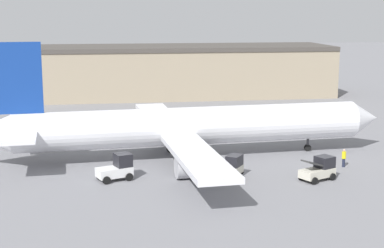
% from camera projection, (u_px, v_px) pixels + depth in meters
% --- Properties ---
extents(ground_plane, '(400.00, 400.00, 0.00)m').
position_uv_depth(ground_plane, '(192.00, 157.00, 59.79)').
color(ground_plane, slate).
extents(terminal_building, '(68.30, 14.91, 8.68)m').
position_uv_depth(terminal_building, '(133.00, 71.00, 100.83)').
color(terminal_building, gray).
rests_on(terminal_building, ground_plane).
extents(airplane, '(42.36, 35.41, 11.85)m').
position_uv_depth(airplane, '(182.00, 127.00, 58.95)').
color(airplane, white).
rests_on(airplane, ground_plane).
extents(ground_crew_worker, '(0.38, 0.38, 1.74)m').
position_uv_depth(ground_crew_worker, '(344.00, 157.00, 55.99)').
color(ground_crew_worker, '#1E2338').
rests_on(ground_crew_worker, ground_plane).
extents(baggage_tug, '(3.28, 3.18, 2.06)m').
position_uv_depth(baggage_tug, '(229.00, 166.00, 52.69)').
color(baggage_tug, beige).
rests_on(baggage_tug, ground_plane).
extents(belt_loader_truck, '(3.54, 2.89, 2.05)m').
position_uv_depth(belt_loader_truck, '(319.00, 169.00, 51.71)').
color(belt_loader_truck, beige).
rests_on(belt_loader_truck, ground_plane).
extents(pushback_tug, '(3.39, 2.79, 2.32)m').
position_uv_depth(pushback_tug, '(117.00, 168.00, 51.73)').
color(pushback_tug, silver).
rests_on(pushback_tug, ground_plane).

